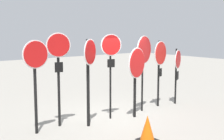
# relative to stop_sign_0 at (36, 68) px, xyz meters

# --- Properties ---
(ground_plane) EXTENTS (40.00, 40.00, 0.00)m
(ground_plane) POSITION_rel_stop_sign_0_xyz_m (2.74, -0.11, -1.77)
(ground_plane) COLOR gray
(stop_sign_0) EXTENTS (0.74, 0.16, 2.50)m
(stop_sign_0) POSITION_rel_stop_sign_0_xyz_m (0.00, 0.00, 0.00)
(stop_sign_0) COLOR black
(stop_sign_0) RESTS_ON ground
(stop_sign_1) EXTENTS (0.68, 0.21, 2.68)m
(stop_sign_1) POSITION_rel_stop_sign_0_xyz_m (0.78, 0.20, 0.13)
(stop_sign_1) COLOR black
(stop_sign_1) RESTS_ON ground
(stop_sign_2) EXTENTS (0.64, 0.40, 2.51)m
(stop_sign_2) POSITION_rel_stop_sign_0_xyz_m (1.47, -0.31, -0.03)
(stop_sign_2) COLOR black
(stop_sign_2) RESTS_ON ground
(stop_sign_3) EXTENTS (0.65, 0.21, 2.63)m
(stop_sign_3) POSITION_rel_stop_sign_0_xyz_m (2.41, -0.11, 0.19)
(stop_sign_3) COLOR black
(stop_sign_3) RESTS_ON ground
(stop_sign_4) EXTENTS (0.92, 0.32, 2.21)m
(stop_sign_4) POSITION_rel_stop_sign_0_xyz_m (3.14, -0.46, -0.23)
(stop_sign_4) COLOR black
(stop_sign_4) RESTS_ON ground
(stop_sign_5) EXTENTS (0.90, 0.32, 2.56)m
(stop_sign_5) POSITION_rel_stop_sign_0_xyz_m (3.84, -0.05, 0.16)
(stop_sign_5) COLOR black
(stop_sign_5) RESTS_ON ground
(stop_sign_6) EXTENTS (0.83, 0.27, 2.37)m
(stop_sign_6) POSITION_rel_stop_sign_0_xyz_m (4.76, 0.07, -0.06)
(stop_sign_6) COLOR black
(stop_sign_6) RESTS_ON ground
(stop_sign_7) EXTENTS (0.64, 0.32, 2.06)m
(stop_sign_7) POSITION_rel_stop_sign_0_xyz_m (5.56, -0.05, -0.32)
(stop_sign_7) COLOR black
(stop_sign_7) RESTS_ON ground
(traffic_cone_0) EXTENTS (0.43, 0.43, 0.64)m
(traffic_cone_0) POSITION_rel_stop_sign_0_xyz_m (1.97, -2.16, -1.46)
(traffic_cone_0) COLOR black
(traffic_cone_0) RESTS_ON ground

